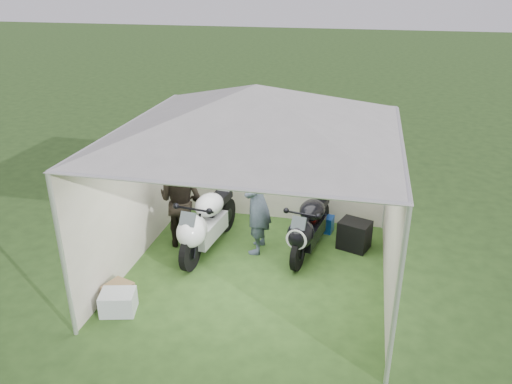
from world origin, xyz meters
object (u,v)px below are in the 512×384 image
crate_1 (119,294)px  motorcycle_white (206,221)px  canopy_tent (256,114)px  person_blue_jacket (258,202)px  crate_2 (123,302)px  equipment_box (354,235)px  person_dark_jacket (181,200)px  paddock_stand (322,223)px  crate_0 (118,302)px  motorcycle_black (309,225)px

crate_1 → motorcycle_white: bearing=65.2°
canopy_tent → person_blue_jacket: 1.79m
motorcycle_white → crate_2: motorcycle_white is taller
canopy_tent → equipment_box: bearing=36.1°
canopy_tent → motorcycle_white: (-0.97, 0.42, -2.01)m
person_dark_jacket → equipment_box: 3.04m
canopy_tent → crate_1: (-1.75, -1.27, -2.42)m
paddock_stand → crate_0: bearing=-129.7°
canopy_tent → crate_2: size_ratio=17.72×
person_dark_jacket → crate_2: size_ratio=5.29×
motorcycle_black → crate_2: (-2.36, -2.14, -0.41)m
crate_0 → crate_1: (-0.09, 0.19, -0.00)m
canopy_tent → crate_2: (-1.63, -1.39, -2.46)m
crate_1 → crate_2: (0.12, -0.12, -0.04)m
crate_2 → crate_0: bearing=-114.2°
person_dark_jacket → crate_1: 2.00m
paddock_stand → crate_2: size_ratio=1.26×
paddock_stand → crate_1: bearing=-132.5°
equipment_box → crate_1: size_ratio=1.47×
motorcycle_black → crate_1: (-2.48, -2.02, -0.37)m
motorcycle_white → crate_2: 1.98m
person_dark_jacket → equipment_box: size_ratio=3.36×
equipment_box → person_dark_jacket: bearing=-170.2°
motorcycle_white → crate_1: bearing=-107.8°
crate_1 → person_dark_jacket: bearing=80.8°
equipment_box → crate_0: bearing=-141.0°
motorcycle_black → person_dark_jacket: (-2.19, -0.17, 0.32)m
canopy_tent → motorcycle_white: size_ratio=2.74×
motorcycle_black → crate_0: (-2.40, -2.22, -0.36)m
paddock_stand → crate_1: (-2.64, -2.88, 0.00)m
motorcycle_white → paddock_stand: 2.24m
person_blue_jacket → crate_2: size_ratio=5.74×
crate_1 → paddock_stand: bearing=47.5°
motorcycle_white → person_dark_jacket: 0.58m
motorcycle_black → crate_1: size_ratio=5.51×
motorcycle_black → crate_0: motorcycle_black is taller
equipment_box → paddock_stand: bearing=139.6°
motorcycle_black → person_dark_jacket: person_dark_jacket is taller
motorcycle_black → crate_1: bearing=-130.7°
canopy_tent → crate_2: 3.26m
crate_0 → motorcycle_white: bearing=69.9°
equipment_box → crate_2: equipment_box is taller
canopy_tent → paddock_stand: (0.89, 1.60, -2.42)m
equipment_box → crate_1: equipment_box is taller
equipment_box → crate_1: (-3.24, -2.36, -0.10)m
person_blue_jacket → crate_0: (-1.53, -2.12, -0.76)m
crate_0 → crate_2: size_ratio=1.48×
person_blue_jacket → equipment_box: bearing=104.1°
person_dark_jacket → person_blue_jacket: (1.33, 0.08, 0.07)m
motorcycle_white → crate_2: size_ratio=6.47×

